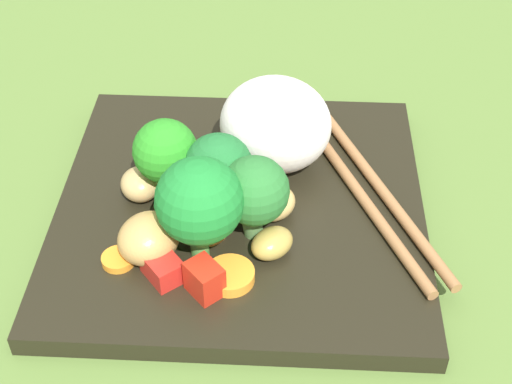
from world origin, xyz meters
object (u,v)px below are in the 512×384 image
object	(u,v)px
rice_mound	(276,125)
broccoli_floret_2	(254,192)
carrot_slice_4	(204,228)
chopstick_pair	(361,179)
square_plate	(241,209)

from	to	relation	value
rice_mound	broccoli_floret_2	world-z (taller)	rice_mound
broccoli_floret_2	carrot_slice_4	xyz separation A→B (cm)	(3.25, -0.07, -3.38)
rice_mound	chopstick_pair	distance (cm)	7.02
rice_mound	chopstick_pair	xyz separation A→B (cm)	(-6.08, 1.90, -2.95)
chopstick_pair	carrot_slice_4	bearing A→B (deg)	93.41
rice_mound	chopstick_pair	bearing A→B (deg)	162.65
broccoli_floret_2	chopstick_pair	world-z (taller)	broccoli_floret_2
rice_mound	carrot_slice_4	bearing A→B (deg)	60.56
square_plate	carrot_slice_4	world-z (taller)	carrot_slice_4
broccoli_floret_2	carrot_slice_4	distance (cm)	4.69
chopstick_pair	broccoli_floret_2	bearing A→B (deg)	103.69
broccoli_floret_2	carrot_slice_4	size ratio (longest dim) A/B	1.94
square_plate	rice_mound	distance (cm)	6.26
rice_mound	broccoli_floret_2	distance (cm)	7.49
square_plate	chopstick_pair	size ratio (longest dim) A/B	1.17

